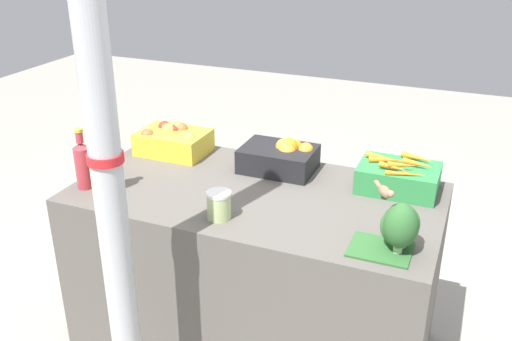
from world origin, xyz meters
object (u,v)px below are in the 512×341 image
at_px(apple_crate, 172,139).
at_px(pickle_jar, 219,205).
at_px(sparrow_bird, 385,192).
at_px(carrot_crate, 398,177).
at_px(support_pole, 109,190).
at_px(juice_bottle_ruby, 83,164).
at_px(orange_crate, 282,156).
at_px(juice_bottle_amber, 105,165).
at_px(broccoli_pile, 400,227).

bearing_deg(apple_crate, pickle_jar, -45.84).
bearing_deg(sparrow_bird, carrot_crate, 145.26).
xyz_separation_m(support_pole, pickle_jar, (0.17, 0.44, -0.24)).
bearing_deg(juice_bottle_ruby, orange_crate, 34.62).
bearing_deg(sparrow_bird, juice_bottle_amber, -128.02).
relative_size(carrot_crate, juice_bottle_ruby, 1.23).
bearing_deg(support_pole, juice_bottle_ruby, 136.57).
bearing_deg(apple_crate, support_pole, -70.55).
relative_size(orange_crate, juice_bottle_ruby, 1.23).
bearing_deg(broccoli_pile, juice_bottle_amber, -180.00).
bearing_deg(carrot_crate, juice_bottle_ruby, -158.61).
height_order(carrot_crate, broccoli_pile, broccoli_pile).
relative_size(broccoli_pile, juice_bottle_amber, 0.79).
bearing_deg(broccoli_pile, apple_crate, 157.44).
xyz_separation_m(juice_bottle_amber, pickle_jar, (0.55, -0.03, -0.07)).
height_order(support_pole, orange_crate, support_pole).
bearing_deg(carrot_crate, juice_bottle_amber, -156.72).
xyz_separation_m(carrot_crate, sparrow_bird, (0.02, -0.51, 0.17)).
relative_size(pickle_jar, sparrow_bird, 0.99).
distance_m(apple_crate, sparrow_bird, 1.27).
relative_size(juice_bottle_ruby, pickle_jar, 2.42).
distance_m(orange_crate, sparrow_bird, 0.78).
height_order(support_pole, juice_bottle_amber, support_pole).
distance_m(orange_crate, juice_bottle_ruby, 0.89).
xyz_separation_m(support_pole, juice_bottle_ruby, (-0.49, 0.47, -0.18)).
bearing_deg(apple_crate, sparrow_bird, -24.12).
bearing_deg(orange_crate, broccoli_pile, -38.90).
distance_m(carrot_crate, juice_bottle_amber, 1.26).
bearing_deg(broccoli_pile, support_pole, -151.63).
distance_m(apple_crate, carrot_crate, 1.12).
relative_size(apple_crate, sparrow_bird, 2.95).
height_order(pickle_jar, sparrow_bird, sparrow_bird).
bearing_deg(carrot_crate, orange_crate, 179.25).
relative_size(support_pole, broccoli_pile, 9.77).
xyz_separation_m(juice_bottle_amber, sparrow_bird, (1.18, -0.01, 0.10)).
bearing_deg(sparrow_bird, broccoli_pile, 62.96).
distance_m(apple_crate, juice_bottle_amber, 0.51).
xyz_separation_m(broccoli_pile, juice_bottle_amber, (-1.25, -0.00, 0.03)).
xyz_separation_m(orange_crate, carrot_crate, (0.54, -0.01, -0.01)).
relative_size(apple_crate, orange_crate, 1.00).
bearing_deg(support_pole, carrot_crate, 51.09).
distance_m(pickle_jar, sparrow_bird, 0.66).
relative_size(juice_bottle_amber, sparrow_bird, 2.56).
height_order(orange_crate, carrot_crate, same).
bearing_deg(juice_bottle_ruby, juice_bottle_amber, 0.00).
xyz_separation_m(broccoli_pile, sparrow_bird, (-0.06, -0.01, 0.13)).
relative_size(apple_crate, broccoli_pile, 1.45).
distance_m(broccoli_pile, pickle_jar, 0.70).
xyz_separation_m(apple_crate, orange_crate, (0.58, 0.00, 0.00)).
height_order(broccoli_pile, juice_bottle_amber, juice_bottle_amber).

